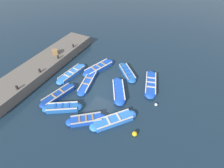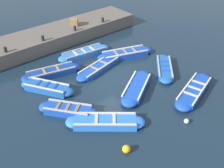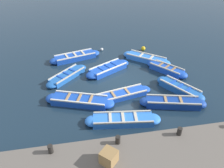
% 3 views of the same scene
% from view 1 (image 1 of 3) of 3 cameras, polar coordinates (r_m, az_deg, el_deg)
% --- Properties ---
extents(ground_plane, '(120.00, 120.00, 0.00)m').
position_cam_1_polar(ground_plane, '(15.86, -4.13, -1.88)').
color(ground_plane, '#162838').
extents(boat_near_quay, '(3.03, 3.37, 0.44)m').
position_cam_1_polar(boat_near_quay, '(13.33, 0.50, -11.79)').
color(boat_near_quay, blue).
rests_on(boat_near_quay, ground).
extents(boat_far_corner, '(1.27, 3.86, 0.40)m').
position_cam_1_polar(boat_far_corner, '(17.77, -13.03, 3.32)').
color(boat_far_corner, blue).
rests_on(boat_far_corner, ground).
extents(boat_drifting, '(2.08, 3.96, 0.44)m').
position_cam_1_polar(boat_drifting, '(18.11, -4.35, 5.31)').
color(boat_drifting, '#1947B7').
rests_on(boat_drifting, ground).
extents(boat_inner_gap, '(2.85, 2.42, 0.47)m').
position_cam_1_polar(boat_inner_gap, '(13.49, -8.40, -11.49)').
color(boat_inner_gap, '#1947B7').
rests_on(boat_inner_gap, ground).
extents(boat_stern_in, '(3.10, 2.28, 0.47)m').
position_cam_1_polar(boat_stern_in, '(14.63, -15.89, -7.46)').
color(boat_stern_in, '#1E59AD').
rests_on(boat_stern_in, ground).
extents(boat_broadside, '(2.51, 3.51, 0.43)m').
position_cam_1_polar(boat_broadside, '(15.46, 2.16, -2.21)').
color(boat_broadside, '#1947B7').
rests_on(boat_broadside, ground).
extents(boat_tucked, '(1.90, 4.00, 0.45)m').
position_cam_1_polar(boat_tucked, '(16.51, 12.49, 0.07)').
color(boat_tucked, '#1947B7').
rests_on(boat_tucked, ground).
extents(boat_bow_out, '(1.54, 3.68, 0.47)m').
position_cam_1_polar(boat_bow_out, '(15.73, -17.11, -3.50)').
color(boat_bow_out, navy).
rests_on(boat_bow_out, ground).
extents(boat_outer_left, '(2.92, 2.93, 0.38)m').
position_cam_1_polar(boat_outer_left, '(17.56, 4.95, 3.83)').
color(boat_outer_left, '#1E59AD').
rests_on(boat_outer_left, ground).
extents(boat_alongside, '(1.52, 3.91, 0.35)m').
position_cam_1_polar(boat_alongside, '(16.54, -7.94, 0.66)').
color(boat_alongside, '#1947B7').
rests_on(boat_alongside, ground).
extents(quay_wall, '(2.86, 13.64, 0.94)m').
position_cam_1_polar(quay_wall, '(19.19, -21.71, 5.52)').
color(quay_wall, '#605951').
rests_on(quay_wall, ground).
extents(bollard_north, '(0.20, 0.20, 0.35)m').
position_cam_1_polar(bollard_north, '(20.45, -12.57, 12.11)').
color(bollard_north, black).
rests_on(bollard_north, quay_wall).
extents(bollard_mid_north, '(0.20, 0.20, 0.35)m').
position_cam_1_polar(bollard_mid_north, '(18.85, -17.22, 8.43)').
color(bollard_mid_north, black).
rests_on(bollard_mid_north, quay_wall).
extents(bollard_mid_south, '(0.20, 0.20, 0.35)m').
position_cam_1_polar(bollard_mid_south, '(17.48, -22.56, 4.05)').
color(bollard_mid_south, black).
rests_on(bollard_mid_south, quay_wall).
extents(bollard_south, '(0.20, 0.20, 0.35)m').
position_cam_1_polar(bollard_south, '(16.40, -28.63, -1.02)').
color(bollard_south, black).
rests_on(bollard_south, quay_wall).
extents(wooden_crate, '(0.75, 0.75, 0.53)m').
position_cam_1_polar(wooden_crate, '(19.60, -18.16, 9.89)').
color(wooden_crate, olive).
rests_on(wooden_crate, quay_wall).
extents(buoy_orange_near, '(0.36, 0.36, 0.36)m').
position_cam_1_polar(buoy_orange_near, '(12.80, 7.42, -15.83)').
color(buoy_orange_near, '#EAB214').
rests_on(buoy_orange_near, ground).
extents(buoy_yellow_far, '(0.25, 0.25, 0.25)m').
position_cam_1_polar(buoy_yellow_far, '(14.86, 14.18, -6.53)').
color(buoy_yellow_far, silver).
rests_on(buoy_yellow_far, ground).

